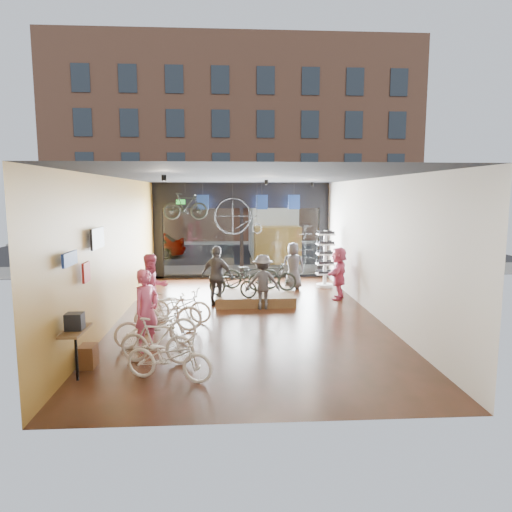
{
  "coord_description": "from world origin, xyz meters",
  "views": [
    {
      "loc": [
        -0.51,
        -12.33,
        3.36
      ],
      "look_at": [
        0.31,
        1.4,
        1.49
      ],
      "focal_mm": 32.0,
      "sensor_mm": 36.0,
      "label": 1
    }
  ],
  "objects": [
    {
      "name": "display_bike_left",
      "position": [
        -0.41,
        1.1,
        0.71
      ],
      "size": [
        1.65,
        1.19,
        0.83
      ],
      "primitive_type": "imported",
      "rotation": [
        0.0,
        0.0,
        1.11
      ],
      "color": "black",
      "rests_on": "display_platform"
    },
    {
      "name": "display_bike_mid",
      "position": [
        0.85,
        1.79,
        0.76
      ],
      "size": [
        1.56,
        0.5,
        0.93
      ],
      "primitive_type": "imported",
      "rotation": [
        0.0,
        0.0,
        1.53
      ],
      "color": "black",
      "rests_on": "display_platform"
    },
    {
      "name": "sidewalk_near",
      "position": [
        0.0,
        7.2,
        0.06
      ],
      "size": [
        30.0,
        2.4,
        0.12
      ],
      "primitive_type": "cube",
      "color": "slate",
      "rests_on": "ground"
    },
    {
      "name": "floor_bike_0",
      "position": [
        -1.61,
        -4.33,
        0.44
      ],
      "size": [
        1.76,
        1.04,
        0.87
      ],
      "primitive_type": "imported",
      "rotation": [
        0.0,
        0.0,
        1.27
      ],
      "color": "beige",
      "rests_on": "ground_plane"
    },
    {
      "name": "ground_plane",
      "position": [
        0.0,
        0.0,
        -0.02
      ],
      "size": [
        7.0,
        12.0,
        0.04
      ],
      "primitive_type": "cube",
      "color": "black",
      "rests_on": "ground"
    },
    {
      "name": "wall_right",
      "position": [
        3.52,
        0.0,
        1.9
      ],
      "size": [
        0.04,
        12.0,
        3.8
      ],
      "primitive_type": "cube",
      "color": "beige",
      "rests_on": "ground"
    },
    {
      "name": "wall_merch",
      "position": [
        -3.38,
        -3.5,
        1.3
      ],
      "size": [
        0.4,
        2.4,
        2.6
      ],
      "primitive_type": null,
      "color": "navy",
      "rests_on": "wall_left"
    },
    {
      "name": "wall_back",
      "position": [
        0.0,
        -6.02,
        1.9
      ],
      "size": [
        7.0,
        0.04,
        3.8
      ],
      "primitive_type": "cube",
      "color": "beige",
      "rests_on": "ground"
    },
    {
      "name": "floor_bike_4",
      "position": [
        -1.83,
        -0.51,
        0.45
      ],
      "size": [
        1.82,
        1.01,
        0.91
      ],
      "primitive_type": "imported",
      "rotation": [
        0.0,
        0.0,
        1.32
      ],
      "color": "beige",
      "rests_on": "ground_plane"
    },
    {
      "name": "floor_bike_1",
      "position": [
        -1.96,
        -3.47,
        0.46
      ],
      "size": [
        1.6,
        0.76,
        0.93
      ],
      "primitive_type": "imported",
      "rotation": [
        0.0,
        0.0,
        1.35
      ],
      "color": "beige",
      "rests_on": "ground_plane"
    },
    {
      "name": "jersey_right",
      "position": [
        2.0,
        5.2,
        3.05
      ],
      "size": [
        0.45,
        0.03,
        0.55
      ],
      "primitive_type": "cube",
      "color": "#1E3F99",
      "rests_on": "ceiling"
    },
    {
      "name": "ceiling",
      "position": [
        0.0,
        0.0,
        3.82
      ],
      "size": [
        7.0,
        12.0,
        0.04
      ],
      "primitive_type": "cube",
      "color": "black",
      "rests_on": "ground"
    },
    {
      "name": "customer_3",
      "position": [
        0.47,
        0.77,
        0.8
      ],
      "size": [
        1.07,
        0.65,
        1.6
      ],
      "primitive_type": "imported",
      "rotation": [
        0.0,
        0.0,
        3.2
      ],
      "color": "#3F3F44",
      "rests_on": "ground_plane"
    },
    {
      "name": "hung_bike",
      "position": [
        -2.06,
        4.2,
        2.93
      ],
      "size": [
        1.6,
        0.51,
        0.95
      ],
      "primitive_type": "imported",
      "rotation": [
        0.0,
        0.0,
        1.61
      ],
      "color": "black",
      "rests_on": "ceiling"
    },
    {
      "name": "storefront",
      "position": [
        0.0,
        6.0,
        1.9
      ],
      "size": [
        7.0,
        0.26,
        3.8
      ],
      "primitive_type": null,
      "color": "black",
      "rests_on": "ground"
    },
    {
      "name": "customer_5",
      "position": [
        3.0,
        1.91,
        0.84
      ],
      "size": [
        1.03,
        1.63,
        1.68
      ],
      "primitive_type": "imported",
      "rotation": [
        0.0,
        0.0,
        4.34
      ],
      "color": "#CC4C72",
      "rests_on": "ground_plane"
    },
    {
      "name": "customer_1",
      "position": [
        -2.53,
        -0.42,
        0.9
      ],
      "size": [
        1.11,
        1.06,
        1.81
      ],
      "primitive_type": "imported",
      "rotation": [
        0.0,
        0.0,
        0.6
      ],
      "color": "#CC4C72",
      "rests_on": "ground_plane"
    },
    {
      "name": "opposite_building",
      "position": [
        0.0,
        21.5,
        7.0
      ],
      "size": [
        26.0,
        5.0,
        14.0
      ],
      "primitive_type": "cube",
      "color": "brown",
      "rests_on": "ground"
    },
    {
      "name": "floor_bike_2",
      "position": [
        -2.15,
        -2.43,
        0.47
      ],
      "size": [
        1.88,
        1.0,
        0.94
      ],
      "primitive_type": "imported",
      "rotation": [
        0.0,
        0.0,
        1.79
      ],
      "color": "beige",
      "rests_on": "ground_plane"
    },
    {
      "name": "jersey_left",
      "position": [
        -1.49,
        5.2,
        3.05
      ],
      "size": [
        0.45,
        0.03,
        0.55
      ],
      "primitive_type": "cube",
      "color": "#1E3F99",
      "rests_on": "ceiling"
    },
    {
      "name": "sidewalk_far",
      "position": [
        0.0,
        19.0,
        0.06
      ],
      "size": [
        30.0,
        2.0,
        0.12
      ],
      "primitive_type": "cube",
      "color": "slate",
      "rests_on": "ground"
    },
    {
      "name": "customer_2",
      "position": [
        -0.87,
        1.22,
        0.91
      ],
      "size": [
        1.15,
        0.92,
        1.82
      ],
      "primitive_type": "imported",
      "rotation": [
        0.0,
        0.0,
        2.62
      ],
      "color": "#3F3F44",
      "rests_on": "ground_plane"
    },
    {
      "name": "street_road",
      "position": [
        0.0,
        15.0,
        -0.01
      ],
      "size": [
        30.0,
        18.0,
        0.02
      ],
      "primitive_type": "cube",
      "color": "black",
      "rests_on": "ground"
    },
    {
      "name": "box_truck",
      "position": [
        1.77,
        11.0,
        1.33
      ],
      "size": [
        2.25,
        6.75,
        2.66
      ],
      "primitive_type": null,
      "color": "silver",
      "rests_on": "street_road"
    },
    {
      "name": "sunglasses_rack",
      "position": [
        2.95,
        3.78,
        1.03
      ],
      "size": [
        0.72,
        0.64,
        2.07
      ],
      "primitive_type": null,
      "rotation": [
        0.0,
        0.0,
        -0.26
      ],
      "color": "white",
      "rests_on": "ground_plane"
    },
    {
      "name": "wall_left",
      "position": [
        -3.52,
        0.0,
        1.9
      ],
      "size": [
        0.04,
        12.0,
        3.8
      ],
      "primitive_type": "cube",
      "color": "#B38538",
      "rests_on": "ground"
    },
    {
      "name": "display_platform",
      "position": [
        0.27,
        1.64,
        0.15
      ],
      "size": [
        2.4,
        1.8,
        0.3
      ],
      "primitive_type": "cube",
      "color": "brown",
      "rests_on": "ground_plane"
    },
    {
      "name": "floor_bike_3",
      "position": [
        -2.01,
        -1.38,
        0.5
      ],
      "size": [
        1.67,
        0.55,
        0.99
      ],
      "primitive_type": "imported",
      "rotation": [
        0.0,
        0.0,
        1.62
      ],
      "color": "beige",
      "rests_on": "ground_plane"
    },
    {
      "name": "jersey_mid",
      "position": [
        0.76,
        5.2,
        3.05
      ],
      "size": [
        0.45,
        0.03,
        0.55
      ],
      "primitive_type": "cube",
      "color": "#1E3F99",
      "rests_on": "ceiling"
    },
    {
      "name": "street_car",
      "position": [
        -4.94,
        12.0,
        0.71
      ],
      "size": [
        4.15,
        1.67,
        1.41
      ],
      "primitive_type": "imported",
      "rotation": [
        0.0,
        0.0,
        -1.57
      ],
      "color": "gray",
      "rests_on": "street_road"
    },
    {
      "name": "customer_4",
      "position": [
        1.75,
        3.5,
        0.83
      ],
      "size": [
        0.84,
        0.57,
        1.67
      ],
      "primitive_type": "imported",
      "rotation": [
        0.0,
        0.0,
        3.19
      ],
      "color": "#3F3F44",
      "rests_on": "ground_plane"
    },
    {
      "name": "penny_farthing",
      "position": [
        -0.08,
        4.65,
        2.5
      ],
      "size": [
        1.7,
        0.06,
        1.36
      ],
      "primitive_type": null,
      "color": "black",
      "rests_on": "ceiling"
    },
    {
      "name": "customer_0",
      "position": [
        -2.29,
        -2.67,
        0.89
      ],
      "size": [
        0.73,
        0.77,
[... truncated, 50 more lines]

